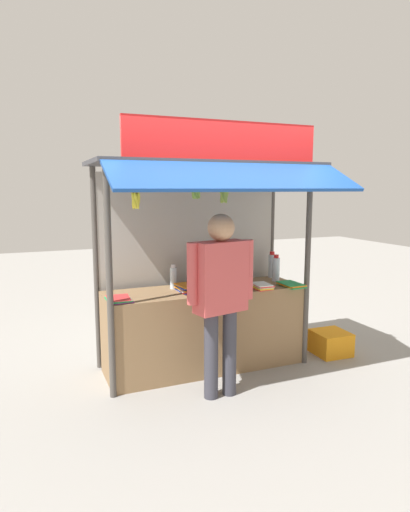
{
  "coord_description": "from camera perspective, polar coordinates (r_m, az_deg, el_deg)",
  "views": [
    {
      "loc": [
        -1.75,
        -4.2,
        1.91
      ],
      "look_at": [
        0.0,
        0.0,
        1.21
      ],
      "focal_mm": 30.99,
      "sensor_mm": 36.0,
      "label": 1
    }
  ],
  "objects": [
    {
      "name": "ground_plane",
      "position": [
        4.93,
        0.0,
        -14.04
      ],
      "size": [
        20.0,
        20.0,
        0.0
      ],
      "primitive_type": "plane",
      "color": "gray"
    },
    {
      "name": "stall_counter",
      "position": [
        4.78,
        0.0,
        -9.28
      ],
      "size": [
        2.11,
        0.64,
        0.86
      ],
      "primitive_type": "cube",
      "color": "olive",
      "rests_on": "ground"
    },
    {
      "name": "stall_structure",
      "position": [
        4.64,
        -0.38,
        3.88
      ],
      "size": [
        2.31,
        1.48,
        2.52
      ],
      "color": "#4C4742",
      "rests_on": "ground"
    },
    {
      "name": "water_bottle_far_left",
      "position": [
        4.66,
        -4.11,
        -2.78
      ],
      "size": [
        0.07,
        0.07,
        0.26
      ],
      "color": "silver",
      "rests_on": "stall_counter"
    },
    {
      "name": "water_bottle_rear_center",
      "position": [
        4.77,
        2.14,
        -2.18
      ],
      "size": [
        0.09,
        0.09,
        0.31
      ],
      "color": "silver",
      "rests_on": "stall_counter"
    },
    {
      "name": "water_bottle_far_right",
      "position": [
        5.09,
        9.15,
        -1.63
      ],
      "size": [
        0.09,
        0.09,
        0.3
      ],
      "color": "silver",
      "rests_on": "stall_counter"
    },
    {
      "name": "water_bottle_back_right",
      "position": [
        5.3,
        8.63,
        -1.2
      ],
      "size": [
        0.09,
        0.09,
        0.31
      ],
      "color": "silver",
      "rests_on": "stall_counter"
    },
    {
      "name": "water_bottle_right",
      "position": [
        4.84,
        3.91,
        -2.01
      ],
      "size": [
        0.09,
        0.09,
        0.32
      ],
      "color": "silver",
      "rests_on": "stall_counter"
    },
    {
      "name": "water_bottle_front_right",
      "position": [
        4.81,
        -1.63,
        -2.17
      ],
      "size": [
        0.08,
        0.08,
        0.3
      ],
      "color": "silver",
      "rests_on": "stall_counter"
    },
    {
      "name": "magazine_stack_mid_right",
      "position": [
        4.55,
        -1.98,
        -4.13
      ],
      "size": [
        0.27,
        0.31,
        0.07
      ],
      "color": "blue",
      "rests_on": "stall_counter"
    },
    {
      "name": "magazine_stack_front_left",
      "position": [
        4.24,
        -11.09,
        -5.48
      ],
      "size": [
        0.24,
        0.29,
        0.04
      ],
      "color": "purple",
      "rests_on": "stall_counter"
    },
    {
      "name": "magazine_stack_back_left",
      "position": [
        4.7,
        7.36,
        -3.88
      ],
      "size": [
        0.19,
        0.25,
        0.06
      ],
      "color": "red",
      "rests_on": "stall_counter"
    },
    {
      "name": "magazine_stack_mid_left",
      "position": [
        4.86,
        11.07,
        -3.65
      ],
      "size": [
        0.22,
        0.31,
        0.04
      ],
      "color": "green",
      "rests_on": "stall_counter"
    },
    {
      "name": "banana_bunch_inner_right",
      "position": [
        4.17,
        2.49,
        7.87
      ],
      "size": [
        0.11,
        0.11,
        0.27
      ],
      "color": "#332D23"
    },
    {
      "name": "banana_bunch_leftmost",
      "position": [
        3.89,
        -8.94,
        7.17
      ],
      "size": [
        0.09,
        0.09,
        0.31
      ],
      "color": "#332D23"
    },
    {
      "name": "banana_bunch_inner_left",
      "position": [
        4.06,
        -1.19,
        8.29
      ],
      "size": [
        0.1,
        0.1,
        0.23
      ],
      "color": "#332D23"
    },
    {
      "name": "vendor_person",
      "position": [
        3.97,
        2.04,
        -4.26
      ],
      "size": [
        0.64,
        0.3,
        1.69
      ],
      "rotation": [
        0.0,
        0.0,
        0.21
      ],
      "color": "#383842",
      "rests_on": "ground"
    },
    {
      "name": "plastic_crate",
      "position": [
        5.42,
        15.9,
        -10.73
      ],
      "size": [
        0.4,
        0.4,
        0.27
      ],
      "primitive_type": "cube",
      "rotation": [
        0.0,
        0.0,
        -0.05
      ],
      "color": "orange",
      "rests_on": "ground"
    }
  ]
}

